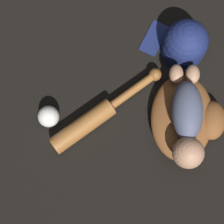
% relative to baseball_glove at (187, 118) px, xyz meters
% --- Properties ---
extents(ground_plane, '(6.00, 6.00, 0.00)m').
position_rel_baseball_glove_xyz_m(ground_plane, '(0.04, 0.04, -0.04)').
color(ground_plane, black).
extents(baseball_glove, '(0.32, 0.28, 0.08)m').
position_rel_baseball_glove_xyz_m(baseball_glove, '(0.00, 0.00, 0.00)').
color(baseball_glove, brown).
rests_on(baseball_glove, ground).
extents(baby_figure, '(0.34, 0.17, 0.10)m').
position_rel_baseball_glove_xyz_m(baby_figure, '(0.03, -0.01, 0.08)').
color(baby_figure, '#4C516B').
rests_on(baby_figure, baseball_glove).
extents(baseball_bat, '(0.37, 0.30, 0.06)m').
position_rel_baseball_glove_xyz_m(baseball_bat, '(0.08, -0.29, -0.01)').
color(baseball_bat, '#9E602D').
rests_on(baseball_bat, ground).
extents(baseball, '(0.07, 0.07, 0.07)m').
position_rel_baseball_glove_xyz_m(baseball, '(0.12, -0.44, -0.00)').
color(baseball, white).
rests_on(baseball, ground).
extents(baseball_cap, '(0.17, 0.23, 0.15)m').
position_rel_baseball_glove_xyz_m(baseball_cap, '(-0.25, -0.07, 0.02)').
color(baseball_cap, navy).
rests_on(baseball_cap, ground).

